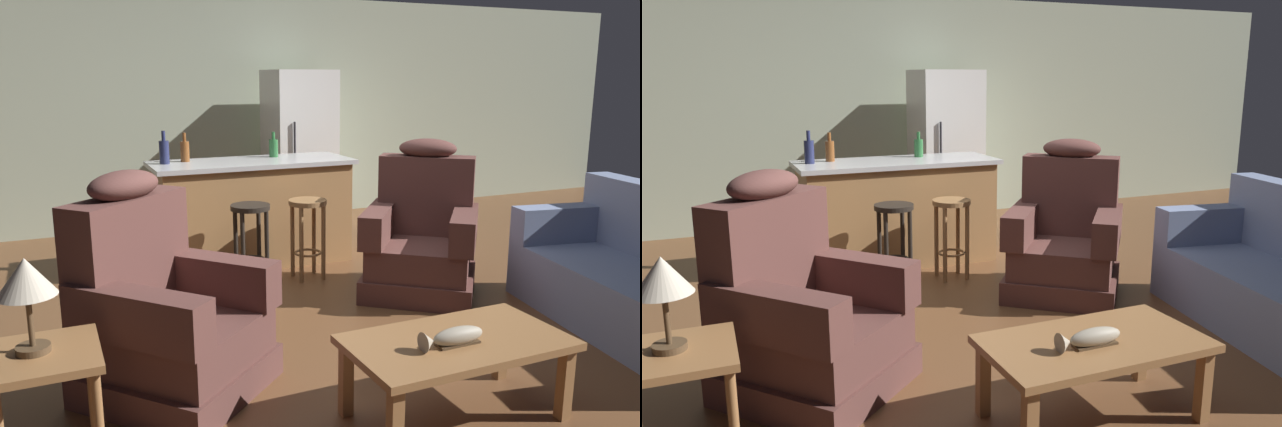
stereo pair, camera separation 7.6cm
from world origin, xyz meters
The scene contains 15 objects.
ground_plane centered at (0.00, 0.00, 0.00)m, with size 12.00×12.00×0.00m.
back_wall centered at (0.00, 3.12, 1.30)m, with size 12.00×0.05×2.60m.
coffee_table centered at (0.08, -1.64, 0.36)m, with size 1.10×0.60×0.42m.
fish_figurine centered at (0.01, -1.70, 0.46)m, with size 0.34×0.10×0.10m.
recliner_near_lamp centered at (-1.19, -0.74, 0.42)m, with size 1.19×1.19×1.20m.
recliner_near_island centered at (0.99, 0.07, 0.42)m, with size 1.18×1.18×1.20m.
end_table centered at (-1.80, -1.30, 0.46)m, with size 0.48×0.48×0.56m.
table_lamp centered at (-1.82, -1.29, 0.87)m, with size 0.24×0.24×0.41m.
kitchen_island centered at (0.00, 1.35, 0.48)m, with size 1.80×0.70×0.95m.
bar_stool_left centered at (-0.23, 0.72, 0.47)m, with size 0.32×0.32×0.68m.
bar_stool_right centered at (0.28, 0.72, 0.47)m, with size 0.32×0.32×0.68m.
refrigerator centered at (0.95, 2.55, 0.88)m, with size 0.70×0.69×1.76m.
bottle_tall_green centered at (-0.57, 1.51, 1.05)m, with size 0.08×0.08×0.26m.
bottle_short_amber centered at (0.26, 1.51, 1.04)m, with size 0.08×0.08×0.23m.
bottle_wine_dark centered at (-0.76, 1.44, 1.06)m, with size 0.08×0.08×0.28m.
Camera 1 is at (-1.71, -3.98, 1.69)m, focal length 35.00 mm.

